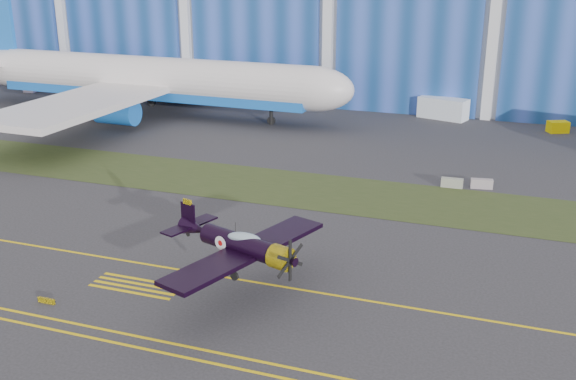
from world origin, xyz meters
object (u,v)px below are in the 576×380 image
(jetliner, at_px, (148,31))
(tug, at_px, (558,127))
(shipping_container, at_px, (443,108))
(warbird, at_px, (239,244))

(jetliner, bearing_deg, tug, 9.55)
(shipping_container, bearing_deg, jetliner, -147.52)
(tug, bearing_deg, warbird, -135.64)
(warbird, distance_m, jetliner, 55.46)
(shipping_container, distance_m, tug, 14.65)
(warbird, bearing_deg, tug, 87.66)
(shipping_container, xyz_separation_m, tug, (14.33, -2.97, -0.69))
(warbird, distance_m, shipping_container, 55.23)
(warbird, relative_size, tug, 6.52)
(shipping_container, bearing_deg, warbird, -78.81)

